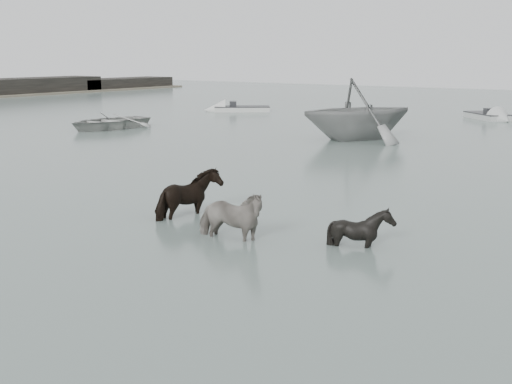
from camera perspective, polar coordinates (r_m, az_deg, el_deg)
ground at (r=14.38m, az=-5.92°, el=-4.65°), size 140.00×140.00×0.00m
pony_pinto at (r=14.44m, az=-2.35°, el=-1.39°), size 1.91×1.10×1.52m
pony_dark at (r=16.62m, az=-5.89°, el=0.43°), size 1.70×1.85×1.56m
pony_black at (r=14.16m, az=9.34°, el=-2.29°), size 1.45×1.36×1.29m
rowboat_lead at (r=37.51m, az=-12.98°, el=6.28°), size 4.01×5.26×1.02m
rowboat_trail at (r=32.18m, az=9.09°, el=7.41°), size 7.49×7.76×3.13m
skiff_outer at (r=47.85m, az=-1.25°, el=7.62°), size 5.43×4.69×0.75m
skiff_mid at (r=44.84m, az=19.93°, el=6.61°), size 4.63×4.62×0.75m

